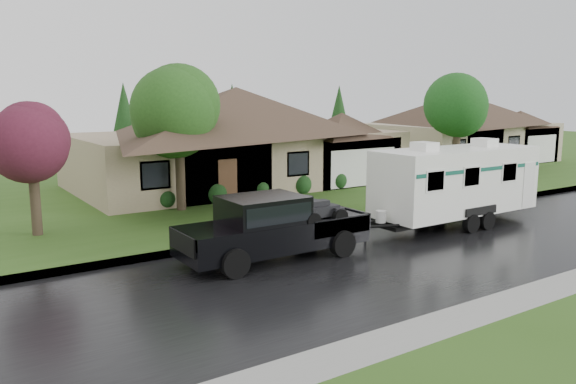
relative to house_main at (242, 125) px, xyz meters
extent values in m
plane|color=#32571B|center=(-2.29, -13.84, -3.59)|extent=(140.00, 140.00, 0.00)
cube|color=black|center=(-2.29, -15.84, -3.59)|extent=(140.00, 8.00, 0.01)
cube|color=gray|center=(-2.29, -11.59, -3.52)|extent=(140.00, 0.50, 0.15)
cube|color=#32571B|center=(-2.29, 1.16, -3.52)|extent=(140.00, 26.00, 0.15)
cube|color=#9A8668|center=(-0.29, 0.16, -1.94)|extent=(18.00, 10.00, 3.00)
pyramid|color=#38281E|center=(-0.29, 0.16, 2.16)|extent=(19.44, 10.80, 2.60)
cube|color=#9A8668|center=(5.11, -2.84, -2.09)|extent=(5.76, 4.00, 2.70)
cube|color=tan|center=(19.71, 0.66, -1.94)|extent=(14.00, 9.00, 3.00)
pyramid|color=#38281E|center=(19.71, 0.66, 1.86)|extent=(15.12, 9.72, 2.30)
cube|color=tan|center=(23.91, -1.84, -2.09)|extent=(4.48, 4.00, 2.70)
cylinder|color=#382B1E|center=(-6.13, -5.28, -2.08)|extent=(0.42, 0.42, 2.72)
sphere|color=#2C5F1E|center=(-6.13, -5.28, 0.90)|extent=(3.76, 3.76, 3.76)
cylinder|color=#382B1E|center=(-12.44, -6.71, -2.34)|extent=(0.37, 0.37, 2.21)
sphere|color=#591C2F|center=(-12.44, -6.71, 0.09)|extent=(3.05, 3.05, 3.05)
cylinder|color=#382B1E|center=(10.94, -6.47, -2.06)|extent=(0.42, 0.42, 2.77)
sphere|color=#21611F|center=(10.94, -6.47, 0.97)|extent=(3.82, 3.82, 3.82)
sphere|color=#143814|center=(-6.59, -4.54, -2.94)|extent=(1.00, 1.00, 1.00)
sphere|color=#143814|center=(-4.07, -4.54, -2.94)|extent=(1.00, 1.00, 1.00)
sphere|color=#143814|center=(-1.55, -4.54, -2.94)|extent=(1.00, 1.00, 1.00)
sphere|color=#143814|center=(0.97, -4.54, -2.94)|extent=(1.00, 1.00, 1.00)
sphere|color=#143814|center=(3.49, -4.54, -2.94)|extent=(1.00, 1.00, 1.00)
sphere|color=#143814|center=(6.01, -4.54, -2.94)|extent=(1.00, 1.00, 1.00)
cube|color=black|center=(-6.52, -13.78, -2.77)|extent=(6.31, 2.10, 0.90)
cube|color=black|center=(-8.84, -13.78, -2.49)|extent=(1.68, 2.05, 0.37)
cube|color=black|center=(-6.94, -13.78, -1.96)|extent=(2.53, 1.98, 0.95)
cube|color=black|center=(-6.94, -13.78, -1.91)|extent=(2.31, 2.02, 0.58)
cube|color=black|center=(-4.52, -13.78, -2.56)|extent=(2.31, 2.00, 0.06)
cylinder|color=black|center=(-8.52, -14.81, -3.15)|extent=(0.88, 0.34, 0.88)
cylinder|color=black|center=(-8.52, -12.74, -3.15)|extent=(0.88, 0.34, 0.88)
cylinder|color=black|center=(-4.52, -14.81, -3.15)|extent=(0.88, 0.34, 0.88)
cylinder|color=black|center=(-4.52, -12.74, -3.15)|extent=(0.88, 0.34, 0.88)
cube|color=white|center=(2.18, -13.78, -1.72)|extent=(7.36, 2.53, 2.58)
cube|color=black|center=(2.18, -13.78, -3.17)|extent=(7.79, 1.26, 0.15)
cube|color=#0B513F|center=(2.18, -13.78, -1.16)|extent=(7.22, 2.55, 0.15)
cube|color=white|center=(0.29, -13.78, -0.27)|extent=(0.74, 0.84, 0.34)
cube|color=white|center=(3.86, -13.78, -0.27)|extent=(0.74, 0.84, 0.34)
cylinder|color=black|center=(1.71, -15.02, -3.22)|extent=(0.74, 0.25, 0.74)
cylinder|color=black|center=(1.71, -12.53, -3.22)|extent=(0.74, 0.25, 0.74)
cylinder|color=black|center=(2.65, -15.02, -3.22)|extent=(0.74, 0.25, 0.74)
cylinder|color=black|center=(2.65, -12.53, -3.22)|extent=(0.74, 0.25, 0.74)
camera|label=1|loc=(-15.91, -28.70, 1.61)|focal=35.00mm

